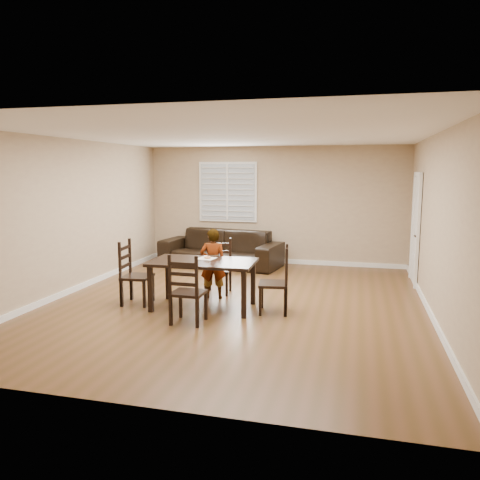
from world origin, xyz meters
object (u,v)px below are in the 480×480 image
at_px(child, 213,264).
at_px(sofa, 221,248).
at_px(chair_near, 219,268).
at_px(dining_table, 203,266).
at_px(chair_left, 130,275).
at_px(donut, 207,257).
at_px(chair_far, 185,293).
at_px(chair_right, 282,283).

distance_m(child, sofa, 2.78).
height_order(chair_near, child, child).
distance_m(dining_table, chair_left, 1.25).
relative_size(dining_table, chair_near, 1.71).
bearing_deg(chair_near, donut, -91.33).
relative_size(chair_far, donut, 9.41).
relative_size(dining_table, child, 1.38).
relative_size(chair_left, sofa, 0.38).
height_order(dining_table, chair_right, chair_right).
height_order(chair_right, donut, chair_right).
bearing_deg(sofa, chair_left, -89.80).
xyz_separation_m(child, donut, (0.04, -0.40, 0.19)).
xyz_separation_m(child, sofa, (-0.66, 2.69, -0.20)).
bearing_deg(donut, chair_near, 93.91).
relative_size(chair_far, sofa, 0.37).
xyz_separation_m(dining_table, chair_left, (-1.24, -0.05, -0.20)).
bearing_deg(chair_right, chair_left, -95.11).
relative_size(donut, sofa, 0.04).
bearing_deg(dining_table, chair_left, -179.72).
relative_size(dining_table, chair_far, 1.64).
bearing_deg(chair_right, chair_far, -60.46).
bearing_deg(donut, chair_left, -169.40).
distance_m(chair_left, chair_right, 2.47).
bearing_deg(chair_left, chair_right, -92.35).
bearing_deg(chair_far, dining_table, -87.61).
bearing_deg(dining_table, child, 90.00).
bearing_deg(child, sofa, -89.17).
bearing_deg(chair_left, chair_near, -52.79).
bearing_deg(sofa, chair_near, -64.48).
height_order(dining_table, sofa, sofa).
bearing_deg(chair_far, child, -87.45).
relative_size(chair_near, donut, 9.01).
height_order(chair_far, chair_left, chair_left).
xyz_separation_m(chair_near, chair_far, (0.07, -1.88, 0.02)).
xyz_separation_m(dining_table, chair_near, (-0.04, 1.02, -0.23)).
bearing_deg(child, chair_right, 144.15).
relative_size(chair_right, sofa, 0.38).
bearing_deg(chair_far, donut, -88.66).
bearing_deg(dining_table, chair_far, -90.40).
bearing_deg(chair_right, donut, -103.49).
height_order(chair_right, sofa, chair_right).
distance_m(chair_left, sofa, 3.37).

